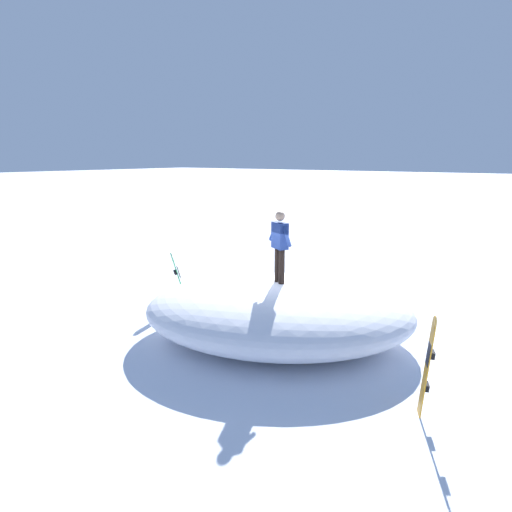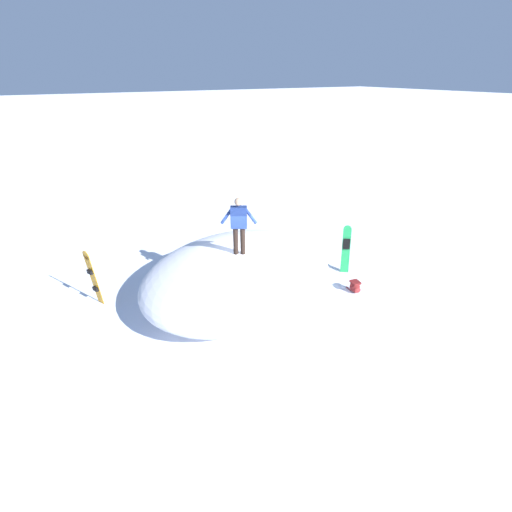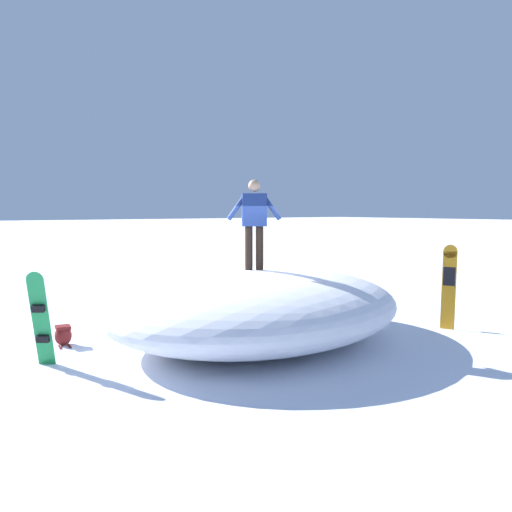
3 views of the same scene
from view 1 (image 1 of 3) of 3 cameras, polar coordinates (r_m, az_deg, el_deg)
The scene contains 6 objects.
ground at distance 11.87m, azimuth 1.91°, elevation -8.58°, with size 240.00×240.00×0.00m, color white.
snow_mound at distance 10.99m, azimuth 2.67°, elevation -6.65°, with size 4.98×6.22×1.32m, color white.
snowboarder_standing at distance 10.63m, azimuth 2.92°, elevation 1.68°, with size 0.57×0.92×1.66m.
snowboard_primary_upright at distance 13.57m, azimuth -9.49°, elevation -2.62°, with size 0.50×0.47×1.52m.
snowboard_secondary_upright at distance 8.23m, azimuth 20.25°, elevation -12.34°, with size 0.32×0.26×1.72m.
backpack_near at distance 14.17m, azimuth -3.85°, elevation -4.34°, with size 0.51×0.34×0.36m.
Camera 1 is at (-9.26, -6.14, 4.19)m, focal length 32.74 mm.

